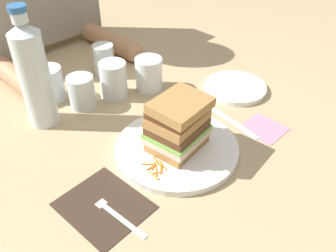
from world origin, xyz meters
name	(u,v)px	position (x,y,z in m)	size (l,w,h in m)	color
ground_plane	(175,152)	(0.00, 0.00, 0.00)	(3.00, 3.00, 0.00)	tan
main_plate	(178,149)	(0.01, 0.00, 0.01)	(0.27, 0.27, 0.02)	white
sandwich	(178,125)	(0.01, 0.00, 0.08)	(0.13, 0.12, 0.12)	#A87A42
carrot_shred_0	(154,176)	(-0.09, -0.03, 0.02)	(0.00, 0.00, 0.03)	orange
carrot_shred_1	(161,169)	(-0.07, -0.03, 0.02)	(0.00, 0.00, 0.03)	orange
carrot_shred_2	(163,165)	(-0.06, -0.02, 0.02)	(0.00, 0.00, 0.03)	orange
carrot_shred_3	(157,173)	(-0.08, -0.03, 0.02)	(0.00, 0.00, 0.02)	orange
carrot_shred_4	(156,171)	(-0.08, -0.03, 0.02)	(0.00, 0.00, 0.03)	orange
carrot_shred_5	(149,164)	(-0.08, 0.00, 0.02)	(0.00, 0.00, 0.03)	orange
carrot_shred_6	(154,166)	(-0.07, -0.01, 0.02)	(0.00, 0.00, 0.03)	orange
carrot_shred_7	(151,167)	(-0.08, -0.01, 0.02)	(0.00, 0.00, 0.02)	orange
carrot_shred_8	(157,161)	(-0.06, -0.01, 0.02)	(0.00, 0.00, 0.03)	orange
carrot_shred_9	(206,124)	(0.11, 0.00, 0.02)	(0.00, 0.00, 0.03)	orange
carrot_shred_10	(196,124)	(0.09, 0.02, 0.02)	(0.00, 0.00, 0.03)	orange
carrot_shred_11	(199,121)	(0.11, 0.02, 0.02)	(0.00, 0.00, 0.02)	orange
carrot_shred_12	(197,128)	(0.08, 0.01, 0.02)	(0.00, 0.00, 0.02)	orange
carrot_shred_13	(207,129)	(0.10, -0.01, 0.02)	(0.00, 0.00, 0.02)	orange
carrot_shred_14	(202,125)	(0.10, 0.01, 0.02)	(0.00, 0.00, 0.03)	orange
carrot_shred_15	(201,132)	(0.08, -0.01, 0.02)	(0.00, 0.00, 0.02)	orange
carrot_shred_16	(208,124)	(0.11, 0.00, 0.02)	(0.00, 0.00, 0.02)	orange
napkin_dark	(104,205)	(-0.20, -0.01, 0.00)	(0.14, 0.16, 0.00)	#38281E
fork	(112,211)	(-0.20, -0.03, 0.00)	(0.02, 0.17, 0.00)	silver
knife	(229,119)	(0.18, -0.01, 0.00)	(0.04, 0.20, 0.00)	silver
juice_glass	(149,76)	(0.15, 0.24, 0.04)	(0.07, 0.07, 0.09)	white
water_bottle	(34,74)	(-0.14, 0.31, 0.13)	(0.07, 0.07, 0.29)	silver
empty_tumbler_0	(82,92)	(-0.03, 0.30, 0.04)	(0.07, 0.07, 0.09)	silver
empty_tumbler_1	(114,80)	(0.06, 0.28, 0.05)	(0.07, 0.07, 0.10)	silver
empty_tumbler_2	(104,60)	(0.11, 0.39, 0.05)	(0.06, 0.06, 0.09)	silver
empty_tumbler_3	(50,84)	(-0.07, 0.39, 0.04)	(0.07, 0.07, 0.09)	silver
side_plate	(235,88)	(0.31, 0.06, 0.01)	(0.17, 0.17, 0.01)	white
napkin_pink	(264,128)	(0.21, -0.10, 0.00)	(0.09, 0.09, 0.00)	pink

